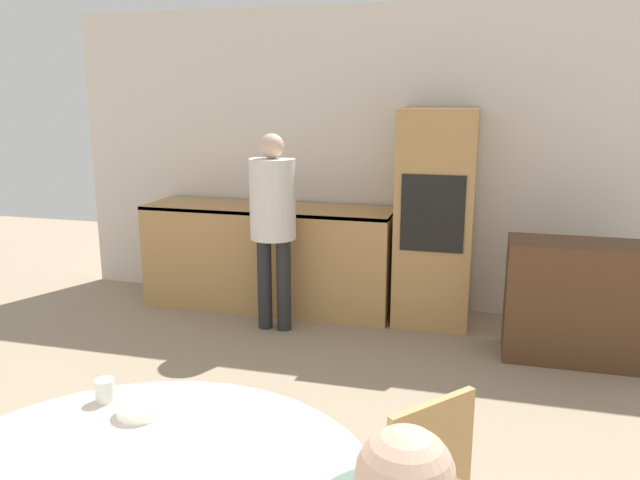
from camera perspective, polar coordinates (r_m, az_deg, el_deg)
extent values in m
cube|color=silver|center=(5.48, 6.99, 7.20)|extent=(6.01, 0.05, 2.60)
cube|color=tan|center=(5.55, -4.67, -1.54)|extent=(2.19, 0.60, 0.91)
cube|color=black|center=(5.46, -4.75, 2.93)|extent=(2.19, 0.60, 0.03)
cube|color=tan|center=(5.17, 10.50, 2.00)|extent=(0.61, 0.58, 1.76)
cube|color=black|center=(4.87, 10.25, 2.38)|extent=(0.49, 0.01, 0.60)
cube|color=#51331E|center=(4.80, 22.66, -5.22)|extent=(1.02, 0.45, 0.86)
cube|color=tan|center=(2.29, 10.12, -18.86)|extent=(0.27, 0.31, 0.41)
sphere|color=tan|center=(1.25, 7.82, -20.52)|extent=(0.19, 0.19, 0.19)
cylinder|color=#262628|center=(5.06, -5.06, -3.94)|extent=(0.12, 0.12, 0.75)
cylinder|color=#262628|center=(5.01, -3.32, -4.09)|extent=(0.12, 0.12, 0.75)
cylinder|color=silver|center=(4.87, -4.33, 3.77)|extent=(0.36, 0.36, 0.63)
sphere|color=beige|center=(4.82, -4.41, 8.57)|extent=(0.19, 0.19, 0.19)
cylinder|color=silver|center=(2.43, -19.02, -12.82)|extent=(0.07, 0.07, 0.08)
cylinder|color=white|center=(2.31, -16.07, -14.60)|extent=(0.16, 0.16, 0.04)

